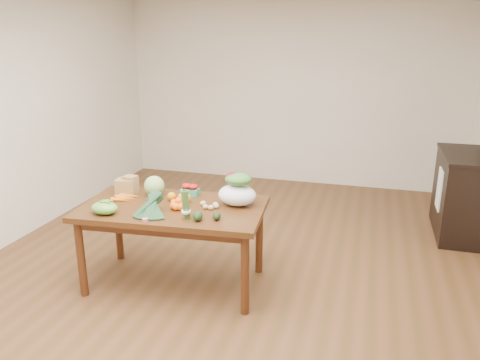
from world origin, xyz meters
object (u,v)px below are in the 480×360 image
(kale_bunch, at_px, (149,207))
(asparagus_bundle, at_px, (186,204))
(mandarin_cluster, at_px, (179,203))
(cabinet, at_px, (462,195))
(salad_bag, at_px, (237,191))
(cabbage, at_px, (154,186))
(paper_bag, at_px, (126,185))
(dining_table, at_px, (174,245))

(kale_bunch, xyz_separation_m, asparagus_bundle, (0.31, 0.03, 0.05))
(kale_bunch, bearing_deg, mandarin_cluster, 51.40)
(cabinet, relative_size, salad_bag, 3.02)
(asparagus_bundle, bearing_deg, cabbage, 133.20)
(cabinet, distance_m, asparagus_bundle, 3.27)
(kale_bunch, bearing_deg, cabbage, 107.01)
(cabbage, xyz_separation_m, mandarin_cluster, (0.35, -0.25, -0.04))
(paper_bag, distance_m, asparagus_bundle, 0.90)
(mandarin_cluster, relative_size, asparagus_bundle, 0.72)
(cabinet, bearing_deg, salad_bag, -140.61)
(dining_table, xyz_separation_m, cabbage, (-0.27, 0.21, 0.47))
(salad_bag, bearing_deg, dining_table, -161.56)
(asparagus_bundle, bearing_deg, dining_table, 128.77)
(salad_bag, bearing_deg, cabinet, 39.39)
(dining_table, relative_size, cabbage, 8.49)
(cabbage, xyz_separation_m, asparagus_bundle, (0.50, -0.45, 0.03))
(mandarin_cluster, relative_size, salad_bag, 0.53)
(kale_bunch, relative_size, salad_bag, 1.19)
(dining_table, height_order, cabinet, cabinet)
(paper_bag, bearing_deg, cabinet, 28.20)
(dining_table, bearing_deg, cabbage, 137.40)
(mandarin_cluster, distance_m, salad_bag, 0.51)
(mandarin_cluster, bearing_deg, cabinet, 37.11)
(cabinet, xyz_separation_m, asparagus_bundle, (-2.42, -2.15, 0.40))
(paper_bag, distance_m, cabbage, 0.28)
(asparagus_bundle, bearing_deg, salad_bag, 49.01)
(cabinet, height_order, asparagus_bundle, asparagus_bundle)
(paper_bag, relative_size, salad_bag, 0.71)
(mandarin_cluster, bearing_deg, asparagus_bundle, -53.51)
(cabbage, bearing_deg, kale_bunch, -68.42)
(paper_bag, bearing_deg, dining_table, -19.32)
(dining_table, distance_m, cabinet, 3.27)
(cabinet, distance_m, salad_bag, 2.77)
(cabinet, relative_size, cabbage, 5.46)
(dining_table, bearing_deg, mandarin_cluster, -29.24)
(paper_bag, xyz_separation_m, mandarin_cluster, (0.63, -0.23, -0.03))
(cabinet, xyz_separation_m, cabbage, (-2.92, -1.70, 0.37))
(asparagus_bundle, bearing_deg, mandarin_cluster, 121.92)
(cabbage, distance_m, mandarin_cluster, 0.43)
(dining_table, distance_m, salad_bag, 0.76)
(cabinet, height_order, kale_bunch, cabinet)
(mandarin_cluster, height_order, salad_bag, salad_bag)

